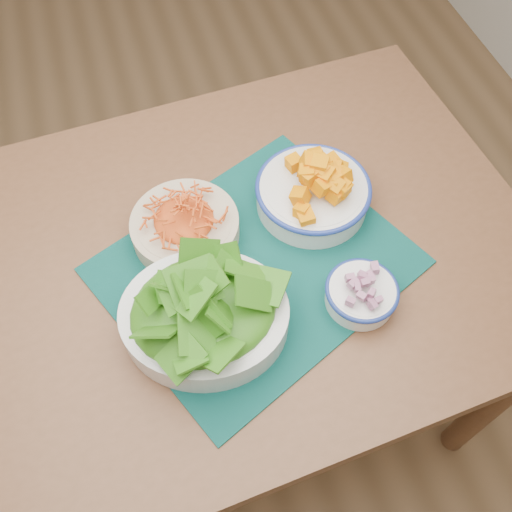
{
  "coord_description": "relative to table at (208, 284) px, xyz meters",
  "views": [
    {
      "loc": [
        0.16,
        -0.77,
        1.62
      ],
      "look_at": [
        0.31,
        -0.26,
        0.78
      ],
      "focal_mm": 40.0,
      "sensor_mm": 36.0,
      "label": 1
    }
  ],
  "objects": [
    {
      "name": "ground",
      "position": [
        -0.23,
        0.21,
        -0.65
      ],
      "size": [
        4.0,
        4.0,
        0.0
      ],
      "primitive_type": "plane",
      "color": "olive",
      "rests_on": "ground"
    },
    {
      "name": "table",
      "position": [
        0.0,
        0.0,
        0.0
      ],
      "size": [
        1.28,
        0.9,
        0.75
      ],
      "rotation": [
        0.0,
        0.0,
        0.07
      ],
      "color": "brown",
      "rests_on": "ground"
    },
    {
      "name": "placemat",
      "position": [
        0.08,
        -0.04,
        0.1
      ],
      "size": [
        0.63,
        0.58,
        0.0
      ],
      "primitive_type": "cube",
      "rotation": [
        0.0,
        0.0,
        0.41
      ],
      "color": "#042D2A",
      "rests_on": "table"
    },
    {
      "name": "carrot_bowl",
      "position": [
        -0.02,
        0.06,
        0.13
      ],
      "size": [
        0.22,
        0.22,
        0.07
      ],
      "rotation": [
        0.0,
        0.0,
        -0.11
      ],
      "color": "beige",
      "rests_on": "placemat"
    },
    {
      "name": "squash_bowl",
      "position": [
        0.23,
        0.06,
        0.15
      ],
      "size": [
        0.23,
        0.23,
        0.1
      ],
      "rotation": [
        0.0,
        0.0,
        0.09
      ],
      "color": "silver",
      "rests_on": "placemat"
    },
    {
      "name": "lettuce_bowl",
      "position": [
        -0.03,
        -0.13,
        0.16
      ],
      "size": [
        0.33,
        0.3,
        0.13
      ],
      "rotation": [
        0.0,
        0.0,
        -0.27
      ],
      "color": "silver",
      "rests_on": "placemat"
    },
    {
      "name": "onion_bowl",
      "position": [
        0.23,
        -0.16,
        0.13
      ],
      "size": [
        0.16,
        0.16,
        0.07
      ],
      "rotation": [
        0.0,
        0.0,
        -0.43
      ],
      "color": "white",
      "rests_on": "placemat"
    }
  ]
}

